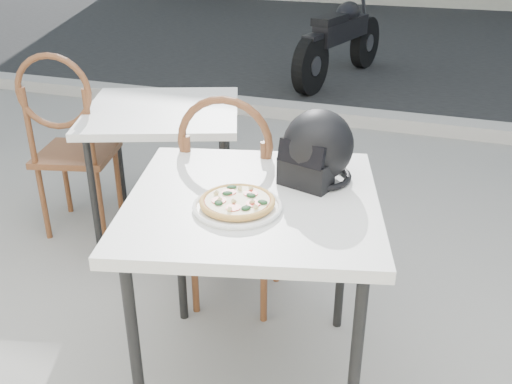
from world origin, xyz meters
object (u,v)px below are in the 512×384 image
(plate, at_px, (237,207))
(cafe_table_side, at_px, (163,120))
(cafe_chair_side, at_px, (68,136))
(cafe_chair_main, at_px, (232,194))
(cafe_table_main, at_px, (253,215))
(helmet, at_px, (317,150))
(motorcycle, at_px, (341,40))
(pizza, at_px, (237,201))

(plate, xyz_separation_m, cafe_table_side, (-0.87, 1.09, -0.14))
(cafe_table_side, height_order, cafe_chair_side, cafe_chair_side)
(plate, distance_m, cafe_chair_main, 0.64)
(plate, xyz_separation_m, cafe_chair_main, (-0.24, 0.55, -0.24))
(cafe_chair_main, bearing_deg, cafe_table_main, 113.39)
(plate, height_order, helmet, helmet)
(cafe_chair_main, bearing_deg, motorcycle, -91.75)
(pizza, distance_m, motorcycle, 5.09)
(cafe_table_main, height_order, cafe_table_side, cafe_table_main)
(cafe_chair_side, bearing_deg, cafe_table_side, -176.77)
(cafe_table_main, relative_size, helmet, 3.20)
(cafe_table_side, bearing_deg, helmet, -35.92)
(helmet, bearing_deg, cafe_table_main, -112.16)
(plate, xyz_separation_m, motorcycle, (-0.64, 5.03, -0.40))
(cafe_chair_main, height_order, cafe_chair_side, cafe_chair_side)
(pizza, xyz_separation_m, motorcycle, (-0.64, 5.03, -0.42))
(motorcycle, bearing_deg, cafe_chair_main, -71.25)
(pizza, distance_m, cafe_chair_side, 1.69)
(plate, distance_m, pizza, 0.02)
(cafe_chair_main, height_order, cafe_table_side, cafe_chair_main)
(cafe_table_main, distance_m, cafe_table_side, 1.32)
(cafe_chair_main, distance_m, motorcycle, 4.50)
(plate, distance_m, helmet, 0.39)
(plate, xyz_separation_m, helmet, (0.19, 0.33, 0.11))
(cafe_table_side, xyz_separation_m, cafe_chair_side, (-0.52, -0.17, -0.10))
(helmet, distance_m, cafe_chair_side, 1.73)
(cafe_chair_main, distance_m, cafe_chair_side, 1.21)
(cafe_chair_side, bearing_deg, cafe_chair_main, 147.30)
(cafe_table_side, distance_m, cafe_chair_side, 0.56)
(cafe_table_main, height_order, motorcycle, motorcycle)
(pizza, relative_size, cafe_chair_main, 0.31)
(cafe_table_main, bearing_deg, cafe_chair_side, 149.83)
(pizza, bearing_deg, plate, -128.11)
(plate, distance_m, motorcycle, 5.08)
(cafe_table_main, distance_m, cafe_chair_side, 1.63)
(pizza, xyz_separation_m, cafe_chair_main, (-0.24, 0.55, -0.26))
(cafe_table_side, height_order, motorcycle, motorcycle)
(cafe_table_side, bearing_deg, motorcycle, 86.70)
(cafe_table_main, distance_m, pizza, 0.15)
(cafe_table_main, relative_size, pizza, 3.21)
(plate, xyz_separation_m, pizza, (0.00, 0.00, 0.02))
(cafe_chair_main, xyz_separation_m, motorcycle, (-0.40, 4.48, -0.15))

